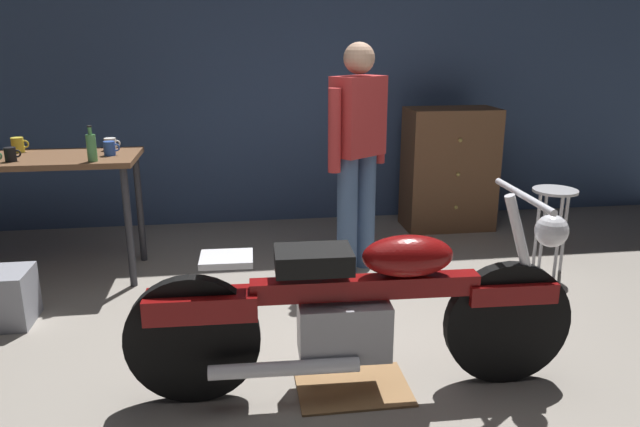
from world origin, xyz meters
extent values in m
plane|color=gray|center=(0.00, 0.00, 0.00)|extent=(12.00, 12.00, 0.00)
cube|color=#384C70|center=(0.00, 2.80, 1.55)|extent=(8.00, 0.12, 3.10)
cube|color=brown|center=(-1.83, 1.54, 0.88)|extent=(1.30, 0.64, 0.04)
cylinder|color=#2D2D33|center=(-1.24, 1.28, 0.43)|extent=(0.05, 0.05, 0.86)
cylinder|color=#2D2D33|center=(-1.24, 1.80, 0.43)|extent=(0.05, 0.05, 0.86)
cylinder|color=black|center=(0.83, -0.25, 0.32)|extent=(0.64, 0.09, 0.64)
cylinder|color=black|center=(-0.72, -0.20, 0.32)|extent=(0.64, 0.09, 0.64)
cube|color=maroon|center=(0.83, -0.25, 0.50)|extent=(0.44, 0.15, 0.10)
cube|color=maroon|center=(-0.67, -0.20, 0.50)|extent=(0.53, 0.20, 0.12)
cube|color=gray|center=(0.00, -0.23, 0.34)|extent=(0.45, 0.25, 0.28)
cube|color=maroon|center=(0.10, -0.23, 0.55)|extent=(1.10, 0.13, 0.10)
ellipsoid|color=maroon|center=(0.30, -0.23, 0.70)|extent=(0.45, 0.23, 0.20)
cube|color=black|center=(-0.15, -0.22, 0.70)|extent=(0.37, 0.25, 0.10)
cube|color=silver|center=(-0.55, -0.21, 0.72)|extent=(0.25, 0.21, 0.03)
cylinder|color=silver|center=(0.89, -0.25, 0.65)|extent=(0.27, 0.06, 0.68)
cylinder|color=silver|center=(0.85, -0.25, 0.98)|extent=(0.05, 0.60, 0.03)
sphere|color=silver|center=(1.01, -0.26, 0.80)|extent=(0.16, 0.16, 0.16)
cylinder|color=silver|center=(-0.30, -0.36, 0.22)|extent=(0.70, 0.09, 0.07)
cylinder|color=#466188|center=(0.47, 1.44, 0.44)|extent=(0.15, 0.15, 0.88)
cylinder|color=#466188|center=(0.31, 1.32, 0.44)|extent=(0.15, 0.15, 0.88)
cube|color=#BF3333|center=(0.39, 1.38, 1.16)|extent=(0.44, 0.40, 0.56)
cylinder|color=#BF3333|center=(0.58, 1.52, 1.08)|extent=(0.09, 0.09, 0.58)
cylinder|color=#BF3333|center=(0.19, 1.24, 1.08)|extent=(0.09, 0.09, 0.58)
sphere|color=tan|center=(0.39, 1.38, 1.56)|extent=(0.22, 0.22, 0.22)
cylinder|color=#B2B2B7|center=(1.80, 1.11, 0.63)|extent=(0.32, 0.32, 0.02)
cylinder|color=#B2B2B7|center=(1.91, 1.11, 0.31)|extent=(0.02, 0.02, 0.62)
cylinder|color=#B2B2B7|center=(1.80, 1.22, 0.31)|extent=(0.02, 0.02, 0.62)
cylinder|color=#B2B2B7|center=(1.69, 1.11, 0.31)|extent=(0.02, 0.02, 0.62)
cylinder|color=#B2B2B7|center=(1.80, 1.00, 0.31)|extent=(0.02, 0.02, 0.62)
cube|color=brown|center=(1.43, 2.30, 0.55)|extent=(0.80, 0.44, 1.10)
sphere|color=tan|center=(1.43, 2.07, 0.85)|extent=(0.04, 0.04, 0.04)
sphere|color=tan|center=(1.43, 2.07, 0.55)|extent=(0.04, 0.04, 0.04)
sphere|color=tan|center=(1.43, 2.07, 0.25)|extent=(0.04, 0.04, 0.04)
cube|color=olive|center=(0.05, -0.23, 0.01)|extent=(0.56, 0.40, 0.01)
cylinder|color=yellow|center=(-2.04, 1.72, 0.95)|extent=(0.09, 0.09, 0.11)
torus|color=yellow|center=(-1.99, 1.72, 0.96)|extent=(0.06, 0.01, 0.06)
cylinder|color=white|center=(-1.40, 1.72, 0.94)|extent=(0.08, 0.08, 0.09)
torus|color=white|center=(-1.35, 1.72, 0.95)|extent=(0.05, 0.01, 0.05)
cylinder|color=#2D51AD|center=(-1.36, 1.51, 0.95)|extent=(0.08, 0.08, 0.10)
torus|color=#2D51AD|center=(-1.32, 1.51, 0.95)|extent=(0.06, 0.01, 0.06)
cylinder|color=black|center=(-1.98, 1.38, 0.95)|extent=(0.07, 0.07, 0.09)
torus|color=black|center=(-1.93, 1.38, 0.95)|extent=(0.05, 0.01, 0.05)
cylinder|color=#4C8C4C|center=(-1.44, 1.30, 0.99)|extent=(0.06, 0.06, 0.18)
cylinder|color=#4C8C4C|center=(-1.44, 1.30, 1.10)|extent=(0.03, 0.03, 0.05)
cylinder|color=black|center=(-1.44, 1.30, 1.14)|extent=(0.03, 0.03, 0.01)
camera|label=1|loc=(-0.48, -2.80, 1.69)|focal=33.46mm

